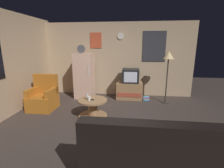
% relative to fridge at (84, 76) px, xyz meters
% --- Properties ---
extents(ground_plane, '(12.00, 12.00, 0.00)m').
position_rel_fridge_xyz_m(ground_plane, '(1.05, -1.96, -0.75)').
color(ground_plane, '#3D332D').
extents(wall_with_art, '(5.20, 0.12, 2.52)m').
position_rel_fridge_xyz_m(wall_with_art, '(1.06, 0.49, 0.51)').
color(wall_with_art, tan).
rests_on(wall_with_art, ground_plane).
extents(fridge, '(0.60, 0.62, 1.77)m').
position_rel_fridge_xyz_m(fridge, '(0.00, 0.00, 0.00)').
color(fridge, beige).
rests_on(fridge, ground_plane).
extents(tv_stand, '(0.84, 0.53, 0.56)m').
position_rel_fridge_xyz_m(tv_stand, '(1.52, 0.04, -0.47)').
color(tv_stand, '#9E754C').
rests_on(tv_stand, ground_plane).
extents(crt_tv, '(0.54, 0.51, 0.44)m').
position_rel_fridge_xyz_m(crt_tv, '(1.55, 0.04, 0.03)').
color(crt_tv, black).
rests_on(crt_tv, tv_stand).
extents(standing_lamp, '(0.32, 0.32, 1.59)m').
position_rel_fridge_xyz_m(standing_lamp, '(2.66, -0.24, 0.60)').
color(standing_lamp, '#332D28').
rests_on(standing_lamp, ground_plane).
extents(coffee_table, '(0.72, 0.72, 0.46)m').
position_rel_fridge_xyz_m(coffee_table, '(0.64, -1.53, -0.53)').
color(coffee_table, '#9E754C').
rests_on(coffee_table, ground_plane).
extents(wine_glass, '(0.05, 0.05, 0.15)m').
position_rel_fridge_xyz_m(wine_glass, '(0.52, -1.56, -0.22)').
color(wine_glass, silver).
rests_on(wine_glass, coffee_table).
extents(mug_ceramic_white, '(0.08, 0.08, 0.09)m').
position_rel_fridge_xyz_m(mug_ceramic_white, '(0.57, -1.59, -0.25)').
color(mug_ceramic_white, silver).
rests_on(mug_ceramic_white, coffee_table).
extents(remote_control, '(0.16, 0.09, 0.02)m').
position_rel_fridge_xyz_m(remote_control, '(0.61, -1.59, -0.29)').
color(remote_control, black).
rests_on(remote_control, coffee_table).
extents(armchair, '(0.68, 0.68, 0.96)m').
position_rel_fridge_xyz_m(armchair, '(-0.87, -1.16, -0.42)').
color(armchair, '#B2661E').
rests_on(armchair, ground_plane).
extents(couch, '(1.70, 0.80, 0.92)m').
position_rel_fridge_xyz_m(couch, '(1.81, -3.34, -0.44)').
color(couch, black).
rests_on(couch, ground_plane).
extents(book_stack, '(0.21, 0.16, 0.14)m').
position_rel_fridge_xyz_m(book_stack, '(2.07, -0.16, -0.68)').
color(book_stack, '#3E649E').
rests_on(book_stack, ground_plane).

